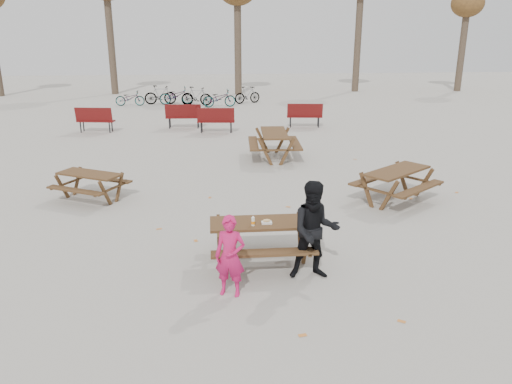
{
  "coord_description": "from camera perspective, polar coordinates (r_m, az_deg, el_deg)",
  "views": [
    {
      "loc": [
        -0.84,
        -8.15,
        4.0
      ],
      "look_at": [
        0.0,
        1.0,
        1.0
      ],
      "focal_mm": 35.0,
      "sensor_mm": 36.0,
      "label": 1
    }
  ],
  "objects": [
    {
      "name": "ground",
      "position": [
        9.11,
        0.58,
        -7.95
      ],
      "size": [
        80.0,
        80.0,
        0.0
      ],
      "primitive_type": "plane",
      "color": "gray",
      "rests_on": "ground"
    },
    {
      "name": "main_picnic_table",
      "position": [
        8.87,
        0.59,
        -4.54
      ],
      "size": [
        1.8,
        1.45,
        0.78
      ],
      "color": "#3C2515",
      "rests_on": "ground"
    },
    {
      "name": "food_tray",
      "position": [
        8.71,
        1.22,
        -3.53
      ],
      "size": [
        0.18,
        0.11,
        0.03
      ],
      "primitive_type": "cube",
      "color": "white",
      "rests_on": "main_picnic_table"
    },
    {
      "name": "bread_roll",
      "position": [
        8.69,
        1.23,
        -3.27
      ],
      "size": [
        0.14,
        0.06,
        0.05
      ],
      "primitive_type": "ellipsoid",
      "color": "tan",
      "rests_on": "food_tray"
    },
    {
      "name": "soda_bottle",
      "position": [
        8.6,
        -0.33,
        -3.41
      ],
      "size": [
        0.07,
        0.07,
        0.17
      ],
      "color": "silver",
      "rests_on": "main_picnic_table"
    },
    {
      "name": "child",
      "position": [
        7.79,
        -2.98,
        -7.33
      ],
      "size": [
        0.55,
        0.44,
        1.32
      ],
      "primitive_type": "imported",
      "rotation": [
        0.0,
        0.0,
        -0.29
      ],
      "color": "#C21857",
      "rests_on": "ground"
    },
    {
      "name": "adult",
      "position": [
        8.29,
        6.76,
        -4.41
      ],
      "size": [
        0.85,
        0.68,
        1.69
      ],
      "primitive_type": "imported",
      "rotation": [
        0.0,
        0.0,
        -0.05
      ],
      "color": "black",
      "rests_on": "ground"
    },
    {
      "name": "picnic_table_east",
      "position": [
        12.54,
        15.7,
        0.7
      ],
      "size": [
        2.38,
        2.31,
        0.8
      ],
      "primitive_type": null,
      "rotation": [
        0.0,
        0.0,
        0.65
      ],
      "color": "#3C2515",
      "rests_on": "ground"
    },
    {
      "name": "picnic_table_north",
      "position": [
        12.86,
        -18.38,
        0.61
      ],
      "size": [
        1.99,
        1.87,
        0.68
      ],
      "primitive_type": null,
      "rotation": [
        0.0,
        0.0,
        -0.5
      ],
      "color": "#3C2515",
      "rests_on": "ground"
    },
    {
      "name": "picnic_table_far",
      "position": [
        16.19,
        2.09,
        5.35
      ],
      "size": [
        1.73,
        2.1,
        0.87
      ],
      "primitive_type": null,
      "rotation": [
        0.0,
        0.0,
        1.52
      ],
      "color": "#3C2515",
      "rests_on": "ground"
    },
    {
      "name": "park_bench_row",
      "position": [
        21.09,
        -6.29,
        8.47
      ],
      "size": [
        10.28,
        1.7,
        1.03
      ],
      "color": "maroon",
      "rests_on": "ground"
    },
    {
      "name": "bicycle_row",
      "position": [
        28.31,
        -7.8,
        10.78
      ],
      "size": [
        8.1,
        2.23,
        1.05
      ],
      "color": "black",
      "rests_on": "ground"
    },
    {
      "name": "fallen_leaves",
      "position": [
        11.45,
        1.81,
        -2.35
      ],
      "size": [
        11.0,
        11.0,
        0.01
      ],
      "primitive_type": null,
      "color": "#C97430",
      "rests_on": "ground"
    }
  ]
}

